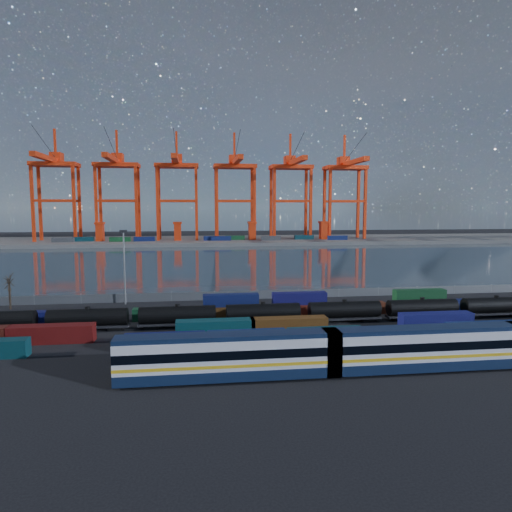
{
  "coord_description": "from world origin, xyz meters",
  "views": [
    {
      "loc": [
        -14.17,
        -77.2,
        21.44
      ],
      "look_at": [
        0.0,
        30.0,
        10.0
      ],
      "focal_mm": 32.0,
      "sensor_mm": 36.0,
      "label": 1
    }
  ],
  "objects": [
    {
      "name": "harbor_water",
      "position": [
        0.0,
        105.0,
        0.01
      ],
      "size": [
        700.0,
        700.0,
        0.0
      ],
      "primitive_type": "plane",
      "color": "#324048",
      "rests_on": "ground"
    },
    {
      "name": "passenger_train",
      "position": [
        15.79,
        -22.29,
        2.98
      ],
      "size": [
        80.0,
        3.46,
        5.93
      ],
      "color": "silver",
      "rests_on": "ground"
    },
    {
      "name": "tanker_string",
      "position": [
        5.63,
        4.12,
        2.17
      ],
      "size": [
        122.55,
        3.02,
        4.32
      ],
      "color": "black",
      "rests_on": "ground"
    },
    {
      "name": "gantry_cranes",
      "position": [
        -7.5,
        203.22,
        41.24
      ],
      "size": [
        200.87,
        49.68,
        67.27
      ],
      "color": "red",
      "rests_on": "ground"
    },
    {
      "name": "far_quay",
      "position": [
        0.0,
        210.0,
        1.0
      ],
      "size": [
        700.0,
        70.0,
        2.0
      ],
      "primitive_type": "cube",
      "color": "#514F4C",
      "rests_on": "ground"
    },
    {
      "name": "bare_tree",
      "position": [
        -53.44,
        23.86,
        3.85
      ],
      "size": [
        2.0,
        2.07,
        7.78
      ],
      "color": "black",
      "rests_on": "ground"
    },
    {
      "name": "distant_mountains",
      "position": [
        63.02,
        1600.0,
        220.29
      ],
      "size": [
        2470.0,
        1100.0,
        520.0
      ],
      "color": "#1E2630",
      "rests_on": "ground"
    },
    {
      "name": "straddle_carriers",
      "position": [
        -2.5,
        200.0,
        7.82
      ],
      "size": [
        140.0,
        7.0,
        11.1
      ],
      "color": "red",
      "rests_on": "far_quay"
    },
    {
      "name": "quay_containers",
      "position": [
        -11.0,
        195.46,
        3.3
      ],
      "size": [
        172.58,
        10.99,
        2.6
      ],
      "color": "navy",
      "rests_on": "far_quay"
    },
    {
      "name": "container_row_south",
      "position": [
        -16.49,
        -9.14,
        1.78
      ],
      "size": [
        140.42,
        2.45,
        5.22
      ],
      "color": "#3C3D41",
      "rests_on": "ground"
    },
    {
      "name": "waterfront_fence",
      "position": [
        -0.0,
        28.0,
        1.0
      ],
      "size": [
        160.12,
        0.12,
        2.2
      ],
      "color": "#595B5E",
      "rests_on": "ground"
    },
    {
      "name": "container_row_mid",
      "position": [
        -26.09,
        -2.53,
        1.74
      ],
      "size": [
        142.64,
        2.67,
        5.69
      ],
      "color": "#45484B",
      "rests_on": "ground"
    },
    {
      "name": "yard_light_mast",
      "position": [
        -30.0,
        26.0,
        9.3
      ],
      "size": [
        1.6,
        0.4,
        16.6
      ],
      "color": "slate",
      "rests_on": "ground"
    },
    {
      "name": "ground",
      "position": [
        0.0,
        0.0,
        0.0
      ],
      "size": [
        700.0,
        700.0,
        0.0
      ],
      "primitive_type": "plane",
      "color": "black",
      "rests_on": "ground"
    },
    {
      "name": "container_row_north",
      "position": [
        6.48,
        10.2,
        1.67
      ],
      "size": [
        140.39,
        2.2,
        4.69
      ],
      "color": "#130F4E",
      "rests_on": "ground"
    }
  ]
}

